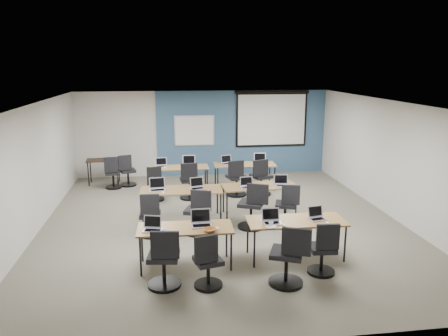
{
  "coord_description": "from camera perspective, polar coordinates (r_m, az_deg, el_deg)",
  "views": [
    {
      "loc": [
        -1.23,
        -9.34,
        3.51
      ],
      "look_at": [
        0.1,
        0.4,
        1.17
      ],
      "focal_mm": 35.0,
      "sensor_mm": 36.0,
      "label": 1
    }
  ],
  "objects": [
    {
      "name": "laptop_10",
      "position": [
        12.49,
        0.34,
        0.82
      ],
      "size": [
        0.31,
        0.27,
        0.24
      ],
      "rotation": [
        0.0,
        0.0,
        0.28
      ],
      "color": "#A4A4AE",
      "rests_on": "training_table_back_right"
    },
    {
      "name": "laptop_5",
      "position": [
        10.05,
        -3.54,
        -2.33
      ],
      "size": [
        0.32,
        0.27,
        0.24
      ],
      "rotation": [
        0.0,
        0.0,
        0.24
      ],
      "color": "#ADADB5",
      "rests_on": "training_table_mid_left"
    },
    {
      "name": "task_chair_1",
      "position": [
        7.12,
        -2.14,
        -12.62
      ],
      "size": [
        0.47,
        0.47,
        0.95
      ],
      "rotation": [
        0.0,
        0.0,
        0.25
      ],
      "color": "black",
      "rests_on": "floor"
    },
    {
      "name": "training_table_front_right",
      "position": [
        8.17,
        9.37,
        -7.03
      ],
      "size": [
        1.79,
        0.75,
        0.73
      ],
      "rotation": [
        0.0,
        0.0,
        -0.03
      ],
      "color": "brown",
      "rests_on": "floor"
    },
    {
      "name": "projector_screen",
      "position": [
        14.26,
        6.24,
        6.78
      ],
      "size": [
        2.4,
        0.1,
        1.82
      ],
      "color": "black",
      "rests_on": "wall_back"
    },
    {
      "name": "training_table_mid_right",
      "position": [
        10.34,
        4.64,
        -2.52
      ],
      "size": [
        1.75,
        0.73,
        0.73
      ],
      "rotation": [
        0.0,
        0.0,
        0.07
      ],
      "color": "brown",
      "rests_on": "floor"
    },
    {
      "name": "mouse_3",
      "position": [
        8.11,
        13.33,
        -6.96
      ],
      "size": [
        0.07,
        0.1,
        0.03
      ],
      "primitive_type": "ellipsoid",
      "rotation": [
        0.0,
        0.0,
        -0.14
      ],
      "color": "white",
      "rests_on": "training_table_front_right"
    },
    {
      "name": "task_chair_9",
      "position": [
        11.62,
        -4.52,
        -2.06
      ],
      "size": [
        0.54,
        0.54,
        1.02
      ],
      "rotation": [
        0.0,
        0.0,
        0.09
      ],
      "color": "black",
      "rests_on": "floor"
    },
    {
      "name": "laptop_8",
      "position": [
        12.29,
        -8.2,
        0.47
      ],
      "size": [
        0.31,
        0.27,
        0.24
      ],
      "rotation": [
        0.0,
        0.0,
        0.06
      ],
      "color": "silver",
      "rests_on": "training_table_back_left"
    },
    {
      "name": "wall_left",
      "position": [
        9.98,
        -23.68,
        -0.26
      ],
      "size": [
        0.04,
        9.0,
        2.7
      ],
      "primitive_type": "cube",
      "color": "beige",
      "rests_on": "ground"
    },
    {
      "name": "wall_right",
      "position": [
        10.92,
        21.04,
        1.08
      ],
      "size": [
        0.04,
        9.0,
        2.7
      ],
      "primitive_type": "cube",
      "color": "beige",
      "rests_on": "ground"
    },
    {
      "name": "blue_accent_panel",
      "position": [
        14.19,
        2.39,
        4.64
      ],
      "size": [
        5.5,
        0.04,
        2.7
      ],
      "primitive_type": "cube",
      "color": "#3D5977",
      "rests_on": "wall_back"
    },
    {
      "name": "spare_chair_a",
      "position": [
        13.13,
        -12.52,
        -0.66
      ],
      "size": [
        0.48,
        0.47,
        0.96
      ],
      "rotation": [
        0.0,
        0.0,
        0.29
      ],
      "color": "black",
      "rests_on": "floor"
    },
    {
      "name": "mouse_9",
      "position": [
        12.19,
        -3.81,
        0.24
      ],
      "size": [
        0.08,
        0.11,
        0.03
      ],
      "primitive_type": "ellipsoid",
      "rotation": [
        0.0,
        0.0,
        -0.18
      ],
      "color": "white",
      "rests_on": "training_table_back_left"
    },
    {
      "name": "ceiling",
      "position": [
        9.45,
        -0.27,
        8.48
      ],
      "size": [
        8.0,
        9.0,
        0.02
      ],
      "primitive_type": "cube",
      "color": "white",
      "rests_on": "ground"
    },
    {
      "name": "laptop_4",
      "position": [
        10.01,
        -8.72,
        -2.49
      ],
      "size": [
        0.36,
        0.3,
        0.27
      ],
      "rotation": [
        0.0,
        0.0,
        0.09
      ],
      "color": "silver",
      "rests_on": "training_table_mid_left"
    },
    {
      "name": "mouse_5",
      "position": [
        9.83,
        -2.04,
        -2.97
      ],
      "size": [
        0.06,
        0.09,
        0.03
      ],
      "primitive_type": "ellipsoid",
      "rotation": [
        0.0,
        0.0,
        0.09
      ],
      "color": "white",
      "rests_on": "training_table_mid_left"
    },
    {
      "name": "mouse_1",
      "position": [
        7.64,
        -0.87,
        -7.86
      ],
      "size": [
        0.06,
        0.09,
        0.03
      ],
      "primitive_type": "ellipsoid",
      "rotation": [
        0.0,
        0.0,
        0.0
      ],
      "color": "white",
      "rests_on": "training_table_front_left"
    },
    {
      "name": "mouse_0",
      "position": [
        7.52,
        -7.25,
        -8.32
      ],
      "size": [
        0.08,
        0.1,
        0.03
      ],
      "primitive_type": "ellipsoid",
      "rotation": [
        0.0,
        0.0,
        0.22
      ],
      "color": "white",
      "rests_on": "training_table_front_left"
    },
    {
      "name": "laptop_7",
      "position": [
        10.35,
        7.56,
        -1.95
      ],
      "size": [
        0.32,
        0.28,
        0.25
      ],
      "rotation": [
        0.0,
        0.0,
        -0.17
      ],
      "color": "#ADADB0",
      "rests_on": "training_table_mid_right"
    },
    {
      "name": "coffee_cup",
      "position": [
        7.77,
        6.15,
        -7.28
      ],
      "size": [
        0.08,
        0.08,
        0.07
      ],
      "primitive_type": "imported",
      "rotation": [
        0.0,
        0.0,
        -0.13
      ],
      "color": "white",
      "rests_on": "snack_plate"
    },
    {
      "name": "snack_plate",
      "position": [
        7.78,
        6.12,
        -7.59
      ],
      "size": [
        0.24,
        0.24,
        0.01
      ],
      "primitive_type": "cylinder",
      "rotation": [
        0.0,
        0.0,
        -0.22
      ],
      "color": "white",
      "rests_on": "training_table_front_right"
    },
    {
      "name": "training_table_back_left",
      "position": [
        12.18,
        -5.94,
        -0.11
      ],
      "size": [
        1.66,
        0.69,
        0.73
      ],
      "rotation": [
        0.0,
        0.0,
        0.01
      ],
      "color": "#9E703A",
      "rests_on": "floor"
    },
    {
      "name": "laptop_2",
      "position": [
        7.95,
        6.24,
        -6.69
      ],
      "size": [
        0.32,
        0.28,
        0.25
      ],
      "rotation": [
        0.0,
        0.0,
        0.02
      ],
      "color": "#ACACAD",
      "rests_on": "training_table_front_right"
    },
    {
      "name": "task_chair_6",
      "position": [
        9.55,
        3.74,
        -5.41
      ],
      "size": [
        0.62,
        0.58,
        1.05
      ],
      "rotation": [
        0.0,
        0.0,
        -0.41
      ],
      "color": "black",
      "rests_on": "floor"
    },
    {
      "name": "blue_mousepad",
      "position": [
        7.52,
        -7.6,
        -8.41
      ],
      "size": [
        0.3,
        0.27,
        0.01
      ],
      "primitive_type": "cube",
      "rotation": [
        0.0,
        0.0,
        -0.31
      ],
      "color": "#22279C",
      "rests_on": "training_table_front_left"
    },
    {
      "name": "laptop_11",
      "position": [
        12.71,
        4.79,
        1.02
      ],
      "size": [
        0.35,
        0.3,
        0.27
      ],
      "rotation": [
        0.0,
        0.0,
        -0.11
      ],
      "color": "#B3B2BC",
      "rests_on": "training_table_back_right"
    },
    {
      "name": "snack_bowl",
      "position": [
        7.51,
        -1.84,
        -8.1
      ],
      "size": [
        0.29,
        0.29,
        0.06
      ],
      "primitive_type": "imported",
      "rotation": [
        0.0,
        0.0,
        0.27
      ],
      "color": "brown",
      "rests_on": "training_table_front_left"
    },
    {
      "name": "wall_front",
      "position": [
        5.44,
        6.06,
        -10.09
      ],
      "size": [
        8.0,
        0.04,
        2.7
      ],
      "primitive_type": "cube",
      "color": "beige",
      "rests_on": "ground"
    },
    {
      "name": "utility_table",
      "position": [
        13.5,
        -15.49,
        0.73
      ],
      "size": [
        0.96,
        0.53,
        0.75
      ],
      "rotation": [
        0.0,
        0.0,
        0.07
      ],
      "color": "black",
      "rests_on": "floor"
    },
    {
      "name": "task_chair_3",
      "position": [
        7.72,
        12.84,
        -10.76
      ],
      "size": [
        0.48,
        0.48,
        0.96
      ],
      "rotation": [
        0.0,
        0.0,
        -0.06
      ],
      "color": "black",
      "rests_on": "floor"
    },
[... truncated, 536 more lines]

